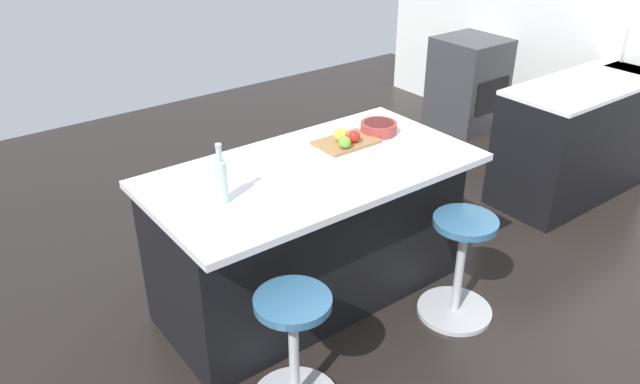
% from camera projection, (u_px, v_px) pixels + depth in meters
% --- Properties ---
extents(ground_plane, '(7.84, 7.84, 0.00)m').
position_uv_depth(ground_plane, '(359.00, 294.00, 3.85)').
color(ground_plane, black).
extents(sink_cabinet, '(2.25, 0.60, 1.20)m').
position_uv_depth(sink_cabinet, '(607.00, 126.00, 5.07)').
color(sink_cabinet, black).
rests_on(sink_cabinet, ground_plane).
extents(oven_range, '(0.60, 0.61, 0.89)m').
position_uv_depth(oven_range, '(468.00, 83.00, 6.11)').
color(oven_range, '#38383D').
rests_on(oven_range, ground_plane).
extents(kitchen_island, '(1.84, 0.97, 0.90)m').
position_uv_depth(kitchen_island, '(310.00, 232.00, 3.64)').
color(kitchen_island, black).
rests_on(kitchen_island, ground_plane).
extents(stool_by_window, '(0.44, 0.44, 0.65)m').
position_uv_depth(stool_by_window, '(459.00, 270.00, 3.56)').
color(stool_by_window, '#B7B7BC').
rests_on(stool_by_window, ground_plane).
extents(stool_middle, '(0.44, 0.44, 0.65)m').
position_uv_depth(stool_middle, '(294.00, 356.00, 2.94)').
color(stool_middle, '#B7B7BC').
rests_on(stool_middle, ground_plane).
extents(cutting_board, '(0.36, 0.24, 0.02)m').
position_uv_depth(cutting_board, '(346.00, 142.00, 3.67)').
color(cutting_board, olive).
rests_on(cutting_board, kitchen_island).
extents(apple_yellow, '(0.08, 0.08, 0.08)m').
position_uv_depth(apple_yellow, '(341.00, 135.00, 3.64)').
color(apple_yellow, gold).
rests_on(apple_yellow, cutting_board).
extents(apple_red, '(0.07, 0.07, 0.07)m').
position_uv_depth(apple_red, '(354.00, 137.00, 3.63)').
color(apple_red, red).
rests_on(apple_red, cutting_board).
extents(apple_green, '(0.07, 0.07, 0.07)m').
position_uv_depth(apple_green, '(345.00, 142.00, 3.56)').
color(apple_green, '#609E2D').
rests_on(apple_green, cutting_board).
extents(water_bottle, '(0.06, 0.06, 0.31)m').
position_uv_depth(water_bottle, '(221.00, 180.00, 2.99)').
color(water_bottle, silver).
rests_on(water_bottle, kitchen_island).
extents(fruit_bowl, '(0.22, 0.22, 0.07)m').
position_uv_depth(fruit_bowl, '(379.00, 127.00, 3.80)').
color(fruit_bowl, '#993833').
rests_on(fruit_bowl, kitchen_island).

